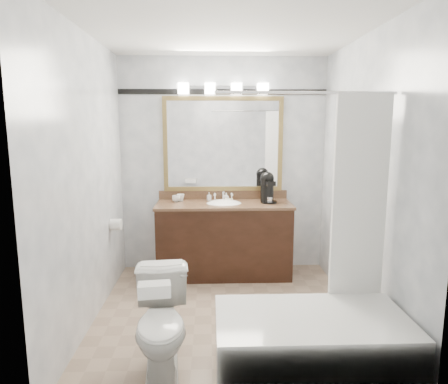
# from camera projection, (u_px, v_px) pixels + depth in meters

# --- Properties ---
(room) EXTENTS (2.42, 2.62, 2.52)m
(room) POSITION_uv_depth(u_px,v_px,m) (228.00, 180.00, 3.45)
(room) COLOR gray
(room) RESTS_ON ground
(vanity) EXTENTS (1.53, 0.58, 0.97)m
(vanity) POSITION_uv_depth(u_px,v_px,m) (224.00, 238.00, 4.59)
(vanity) COLOR black
(vanity) RESTS_ON ground
(mirror) EXTENTS (1.40, 0.04, 1.10)m
(mirror) POSITION_uv_depth(u_px,v_px,m) (223.00, 144.00, 4.67)
(mirror) COLOR olive
(mirror) RESTS_ON room
(vanity_light_bar) EXTENTS (1.02, 0.14, 0.12)m
(vanity_light_bar) POSITION_uv_depth(u_px,v_px,m) (223.00, 88.00, 4.51)
(vanity_light_bar) COLOR silver
(vanity_light_bar) RESTS_ON room
(accent_stripe) EXTENTS (2.40, 0.01, 0.06)m
(accent_stripe) POSITION_uv_depth(u_px,v_px,m) (223.00, 92.00, 4.58)
(accent_stripe) COLOR black
(accent_stripe) RESTS_ON room
(bathtub) EXTENTS (1.30, 0.75, 1.96)m
(bathtub) POSITION_uv_depth(u_px,v_px,m) (314.00, 337.00, 2.74)
(bathtub) COLOR white
(bathtub) RESTS_ON ground
(tp_roll) EXTENTS (0.11, 0.12, 0.12)m
(tp_roll) POSITION_uv_depth(u_px,v_px,m) (116.00, 224.00, 4.16)
(tp_roll) COLOR white
(tp_roll) RESTS_ON room
(toilet) EXTENTS (0.46, 0.72, 0.70)m
(toilet) POSITION_uv_depth(u_px,v_px,m) (162.00, 324.00, 2.79)
(toilet) COLOR white
(toilet) RESTS_ON ground
(tissue_box) EXTENTS (0.21, 0.13, 0.08)m
(tissue_box) POSITION_uv_depth(u_px,v_px,m) (154.00, 290.00, 2.41)
(tissue_box) COLOR white
(tissue_box) RESTS_ON toilet
(coffee_maker) EXTENTS (0.18, 0.23, 0.35)m
(coffee_maker) POSITION_uv_depth(u_px,v_px,m) (267.00, 187.00, 4.55)
(coffee_maker) COLOR black
(coffee_maker) RESTS_ON vanity
(cup_left) EXTENTS (0.10, 0.10, 0.07)m
(cup_left) POSITION_uv_depth(u_px,v_px,m) (176.00, 199.00, 4.59)
(cup_left) COLOR white
(cup_left) RESTS_ON vanity
(cup_right) EXTENTS (0.11, 0.11, 0.08)m
(cup_right) POSITION_uv_depth(u_px,v_px,m) (181.00, 198.00, 4.63)
(cup_right) COLOR white
(cup_right) RESTS_ON vanity
(soap_bottle_a) EXTENTS (0.05, 0.05, 0.10)m
(soap_bottle_a) POSITION_uv_depth(u_px,v_px,m) (209.00, 196.00, 4.67)
(soap_bottle_a) COLOR white
(soap_bottle_a) RESTS_ON vanity
(soap_bottle_b) EXTENTS (0.07, 0.07, 0.09)m
(soap_bottle_b) POSITION_uv_depth(u_px,v_px,m) (226.00, 196.00, 4.69)
(soap_bottle_b) COLOR white
(soap_bottle_b) RESTS_ON vanity
(soap_bar) EXTENTS (0.10, 0.08, 0.03)m
(soap_bar) POSITION_uv_depth(u_px,v_px,m) (229.00, 200.00, 4.64)
(soap_bar) COLOR beige
(soap_bar) RESTS_ON vanity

